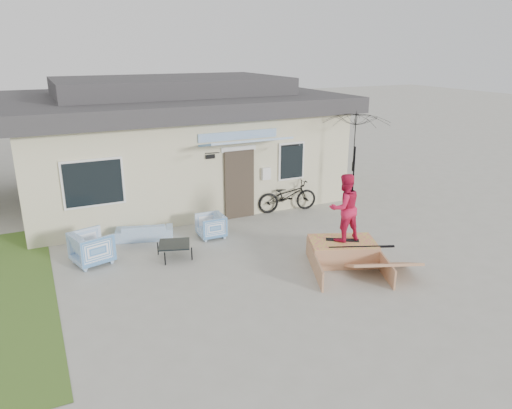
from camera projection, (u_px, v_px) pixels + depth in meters
name	position (u px, v px, depth m)	size (l,w,h in m)	color
ground	(279.00, 285.00, 10.69)	(90.00, 90.00, 0.00)	#9F9D92
grass_strip	(20.00, 294.00, 10.29)	(1.40, 8.00, 0.01)	#3D6123
house	(173.00, 139.00, 16.95)	(10.80, 8.49, 4.10)	beige
loveseat	(144.00, 229.00, 13.16)	(1.53, 0.45, 0.60)	#3D7BBF
armchair_left	(92.00, 246.00, 11.64)	(0.86, 0.80, 0.88)	#3D7BBF
armchair_right	(211.00, 225.00, 13.26)	(0.70, 0.66, 0.72)	#3D7BBF
coffee_table	(175.00, 250.00, 12.02)	(0.76, 0.76, 0.37)	black
bicycle	(287.00, 192.00, 15.30)	(0.68, 1.95, 1.25)	black
patio_umbrella	(355.00, 158.00, 14.96)	(2.06, 1.90, 2.20)	black
skate_ramp	(342.00, 251.00, 11.79)	(1.57, 2.09, 0.52)	#B17A56
skateboard	(342.00, 239.00, 11.75)	(0.80, 0.20, 0.05)	black
skater	(344.00, 206.00, 11.49)	(0.81, 0.63, 1.66)	#D01945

